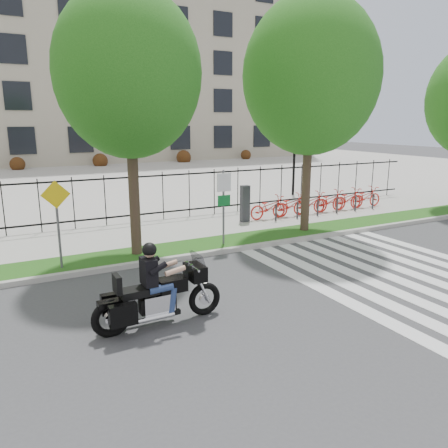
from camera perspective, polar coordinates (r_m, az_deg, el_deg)
name	(u,v)px	position (r m, az deg, el deg)	size (l,w,h in m)	color
ground	(253,308)	(10.25, 3.75, -10.91)	(120.00, 120.00, 0.00)	#3E3E40
curb	(184,257)	(13.65, -5.26, -4.33)	(60.00, 0.20, 0.15)	#A09F97
grass_verge	(174,250)	(14.41, -6.56, -3.41)	(60.00, 1.50, 0.15)	#215214
sidewalk	(150,233)	(16.68, -9.69, -1.19)	(60.00, 3.50, 0.15)	#A7A49C
plaza	(73,180)	(33.57, -19.16, 5.48)	(80.00, 34.00, 0.10)	#A7A49C
crosswalk_stripes	(400,275)	(13.26, 21.97, -6.14)	(5.70, 8.00, 0.01)	silver
iron_fence	(135,198)	(18.10, -11.56, 3.34)	(30.00, 0.06, 2.00)	black
office_building	(34,65)	(53.40, -23.54, 18.47)	(60.00, 21.90, 20.15)	#A09681
lamp_post_right	(295,139)	(24.93, 9.24, 10.87)	(1.06, 0.70, 4.25)	black
street_tree_1	(128,74)	(13.48, -12.39, 18.62)	(4.23, 4.23, 7.82)	#34271C
street_tree_2	(311,76)	(16.54, 11.28, 18.41)	(4.84, 4.84, 8.39)	#34271C
bike_share_station	(319,202)	(20.15, 12.32, 2.84)	(7.80, 0.86, 1.50)	#2D2D33
sign_pole_regulatory	(224,198)	(14.36, -0.03, 3.45)	(0.50, 0.09, 2.50)	#59595B
sign_pole_warning	(57,213)	(12.84, -20.97, 1.39)	(0.78, 0.09, 2.49)	#59595B
motorcycle_rider	(158,292)	(9.27, -8.56, -8.82)	(2.85, 0.84, 2.20)	black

